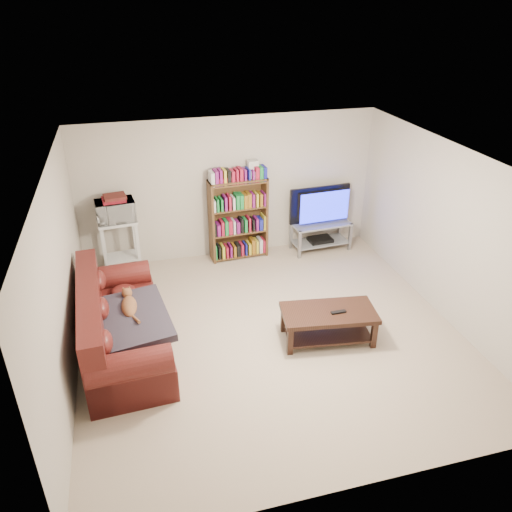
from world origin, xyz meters
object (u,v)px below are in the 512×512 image
object	(u,v)px
coffee_table	(328,319)
tv_stand	(321,231)
sofa	(117,330)
bookshelf	(238,218)

from	to	relation	value
coffee_table	tv_stand	bearing A→B (deg)	78.58
sofa	bookshelf	xyz separation A→B (m)	(2.08, 2.17, 0.39)
bookshelf	coffee_table	bearing A→B (deg)	-80.88
coffee_table	bookshelf	world-z (taller)	bookshelf
sofa	bookshelf	world-z (taller)	bookshelf
sofa	coffee_table	bearing A→B (deg)	-12.31
bookshelf	sofa	bearing A→B (deg)	-137.70
coffee_table	bookshelf	distance (m)	2.71
sofa	coffee_table	xyz separation A→B (m)	(2.69, -0.44, -0.03)
sofa	tv_stand	xyz separation A→B (m)	(3.56, 2.06, 0.01)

